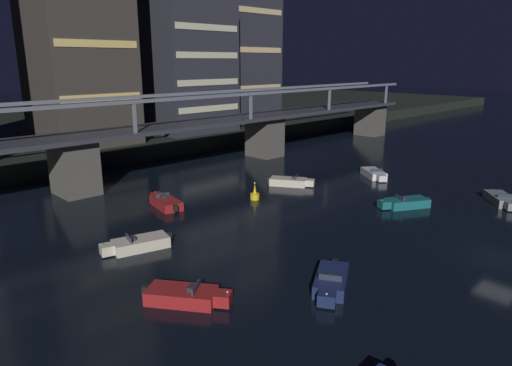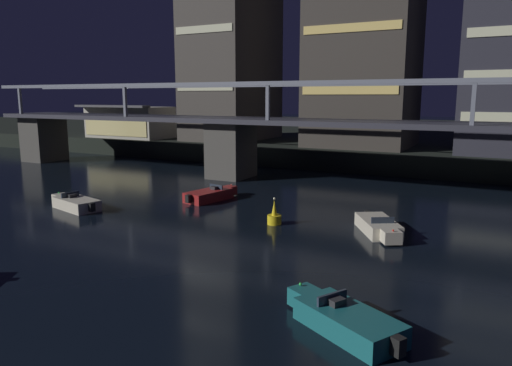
{
  "view_description": "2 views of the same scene",
  "coord_description": "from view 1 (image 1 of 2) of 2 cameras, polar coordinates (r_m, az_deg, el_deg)",
  "views": [
    {
      "loc": [
        -32.38,
        -8.93,
        13.21
      ],
      "look_at": [
        -3.95,
        19.96,
        2.39
      ],
      "focal_mm": 32.15,
      "sensor_mm": 36.0,
      "label": 1
    },
    {
      "loc": [
        10.6,
        -4.82,
        8.08
      ],
      "look_at": [
        -4.11,
        23.18,
        2.33
      ],
      "focal_mm": 33.5,
      "sensor_mm": 36.0,
      "label": 2
    }
  ],
  "objects": [
    {
      "name": "ground_plane",
      "position": [
        36.09,
        28.09,
        -8.38
      ],
      "size": [
        400.0,
        400.0,
        0.0
      ],
      "primitive_type": "plane",
      "color": "black"
    },
    {
      "name": "speedboat_near_left",
      "position": [
        34.47,
        -14.49,
        -7.35
      ],
      "size": [
        5.2,
        2.7,
        1.16
      ],
      "color": "beige",
      "rests_on": "ground"
    },
    {
      "name": "speedboat_far_right",
      "position": [
        44.9,
        18.04,
        -2.37
      ],
      "size": [
        4.89,
        3.54,
        1.16
      ],
      "color": "#196066",
      "rests_on": "ground"
    },
    {
      "name": "speedboat_near_center",
      "position": [
        55.42,
        14.5,
        1.12
      ],
      "size": [
        4.0,
        4.69,
        1.16
      ],
      "color": "silver",
      "rests_on": "ground"
    },
    {
      "name": "speedboat_mid_center",
      "position": [
        49.61,
        28.22,
        -1.82
      ],
      "size": [
        4.58,
        4.16,
        1.16
      ],
      "color": "gray",
      "rests_on": "ground"
    },
    {
      "name": "tower_east_tall",
      "position": [
        87.69,
        -3.23,
        18.33
      ],
      "size": [
        13.17,
        13.94,
        32.73
      ],
      "color": "#282833",
      "rests_on": "far_riverbank"
    },
    {
      "name": "far_riverbank",
      "position": [
        99.35,
        -25.35,
        6.52
      ],
      "size": [
        240.0,
        80.0,
        2.2
      ],
      "primitive_type": "cube",
      "color": "black",
      "rests_on": "ground"
    },
    {
      "name": "tower_west_tall",
      "position": [
        67.35,
        -21.63,
        18.62
      ],
      "size": [
        11.64,
        11.67,
        33.26
      ],
      "color": "#38332D",
      "rests_on": "far_riverbank"
    },
    {
      "name": "river_bridge",
      "position": [
        56.27,
        -8.81,
        5.59
      ],
      "size": [
        88.69,
        6.4,
        9.38
      ],
      "color": "#4C4944",
      "rests_on": "ground"
    },
    {
      "name": "channel_buoy",
      "position": [
        45.06,
        -0.15,
        -1.47
      ],
      "size": [
        0.9,
        0.9,
        1.76
      ],
      "color": "yellow",
      "rests_on": "ground"
    },
    {
      "name": "speedboat_far_center",
      "position": [
        28.42,
        9.31,
        -12.02
      ],
      "size": [
        4.86,
        3.63,
        1.16
      ],
      "color": "#19234C",
      "rests_on": "ground"
    },
    {
      "name": "tower_central",
      "position": [
        75.08,
        -8.39,
        14.03
      ],
      "size": [
        12.53,
        10.14,
        20.33
      ],
      "color": "#282833",
      "rests_on": "far_riverbank"
    },
    {
      "name": "speedboat_mid_left",
      "position": [
        26.86,
        -8.76,
        -13.68
      ],
      "size": [
        3.91,
        4.73,
        1.16
      ],
      "color": "maroon",
      "rests_on": "ground"
    },
    {
      "name": "speedboat_far_left",
      "position": [
        43.69,
        -11.22,
        -2.38
      ],
      "size": [
        2.54,
        5.22,
        1.16
      ],
      "color": "maroon",
      "rests_on": "ground"
    },
    {
      "name": "speedboat_mid_right",
      "position": [
        50.26,
        4.28,
        0.16
      ],
      "size": [
        3.68,
        4.84,
        1.16
      ],
      "color": "beige",
      "rests_on": "ground"
    }
  ]
}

